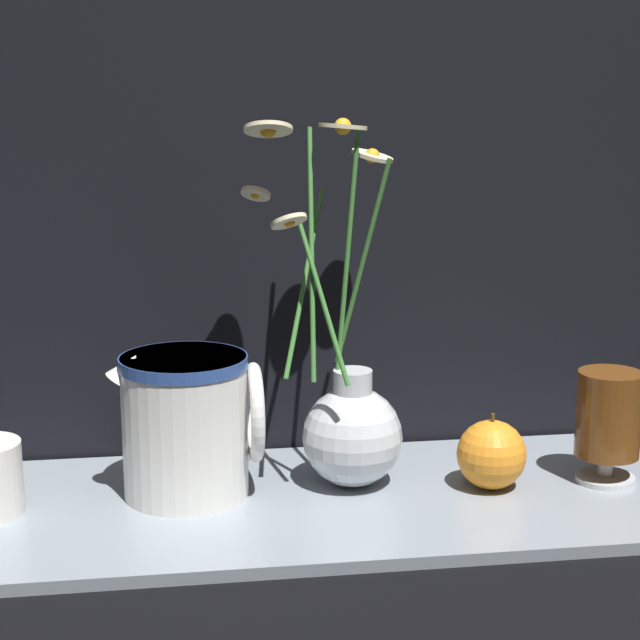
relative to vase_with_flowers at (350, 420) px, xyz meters
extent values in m
plane|color=black|center=(-0.05, -0.03, -0.08)|extent=(6.00, 6.00, 0.00)
cube|color=gray|center=(-0.05, -0.03, -0.08)|extent=(0.80, 0.30, 0.01)
sphere|color=silver|center=(0.00, 0.00, -0.02)|extent=(0.10, 0.10, 0.10)
cylinder|color=silver|center=(0.00, 0.00, 0.04)|extent=(0.04, 0.04, 0.03)
cylinder|color=#3D7A33|center=(-0.04, 0.02, 0.14)|extent=(0.06, 0.10, 0.18)
cylinder|color=beige|center=(-0.09, 0.05, 0.23)|extent=(0.04, 0.04, 0.02)
sphere|color=gold|center=(-0.09, 0.05, 0.23)|extent=(0.01, 0.01, 0.01)
cylinder|color=#3D7A33|center=(-0.03, -0.02, 0.13)|extent=(0.05, 0.08, 0.16)
cylinder|color=beige|center=(-0.07, -0.04, 0.21)|extent=(0.05, 0.05, 0.02)
sphere|color=gold|center=(-0.07, -0.04, 0.21)|extent=(0.01, 0.01, 0.01)
cylinder|color=#3D7A33|center=(0.00, 0.01, 0.17)|extent=(0.03, 0.01, 0.24)
cylinder|color=beige|center=(-0.01, 0.02, 0.29)|extent=(0.06, 0.06, 0.01)
sphere|color=gold|center=(-0.01, 0.02, 0.29)|extent=(0.02, 0.02, 0.02)
cylinder|color=#3D7A33|center=(0.02, 0.02, 0.16)|extent=(0.05, 0.03, 0.21)
cylinder|color=beige|center=(0.03, 0.05, 0.26)|extent=(0.06, 0.06, 0.01)
sphere|color=gold|center=(0.03, 0.05, 0.26)|extent=(0.02, 0.02, 0.02)
cylinder|color=#3D7A33|center=(-0.04, 0.00, 0.17)|extent=(0.01, 0.09, 0.24)
cylinder|color=beige|center=(-0.08, 0.01, 0.29)|extent=(0.05, 0.05, 0.02)
sphere|color=gold|center=(-0.08, 0.01, 0.29)|extent=(0.02, 0.02, 0.02)
cylinder|color=white|center=(-0.17, 0.00, 0.00)|extent=(0.12, 0.12, 0.14)
cylinder|color=#2D4C93|center=(-0.17, 0.00, 0.07)|extent=(0.13, 0.13, 0.01)
torus|color=white|center=(-0.10, 0.00, 0.01)|extent=(0.01, 0.10, 0.10)
cone|color=white|center=(-0.22, 0.00, 0.06)|extent=(0.05, 0.03, 0.04)
cylinder|color=silver|center=(0.26, -0.03, -0.07)|extent=(0.06, 0.06, 0.01)
cylinder|color=silver|center=(0.26, -0.03, -0.05)|extent=(0.02, 0.02, 0.02)
cylinder|color=brown|center=(0.26, -0.03, 0.00)|extent=(0.07, 0.07, 0.09)
sphere|color=orange|center=(0.14, -0.03, -0.03)|extent=(0.07, 0.07, 0.07)
cylinder|color=#4C3819|center=(0.14, -0.03, 0.01)|extent=(0.00, 0.00, 0.01)
camera|label=1|loc=(-0.18, -1.03, 0.34)|focal=60.00mm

